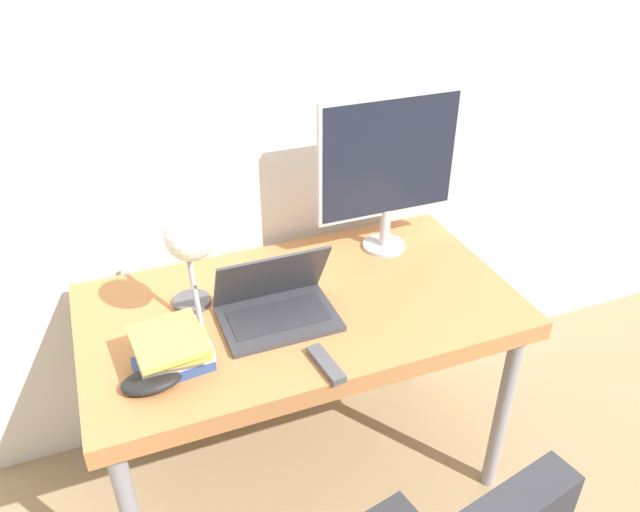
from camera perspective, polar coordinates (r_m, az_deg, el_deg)
wall_back at (r=2.02m, az=-6.34°, el=15.27°), size 8.00×0.05×2.60m
desk at (r=1.95m, az=-1.77°, el=-6.01°), size 1.31×0.72×0.75m
laptop at (r=1.83m, az=-4.05°, el=-4.46°), size 0.33×0.24×0.22m
monitor at (r=2.05m, az=6.29°, el=8.44°), size 0.49×0.15×0.54m
desk_lamp at (r=1.68m, az=-11.78°, el=1.29°), size 0.14×0.27×0.39m
book_stack at (r=1.69m, az=-13.27°, el=-8.55°), size 0.21×0.21×0.10m
tv_remote at (r=1.68m, az=0.56°, el=-9.85°), size 0.06×0.16×0.02m
game_controller at (r=1.67m, az=-15.13°, el=-10.95°), size 0.16×0.09×0.04m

